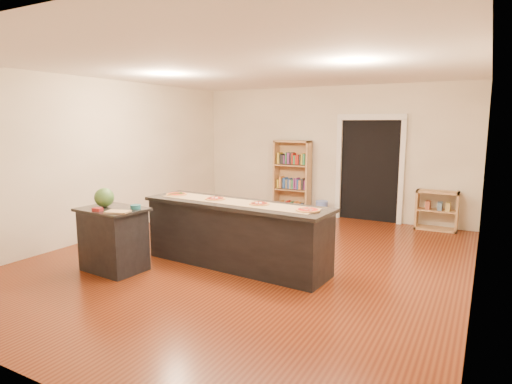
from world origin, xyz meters
The scene contains 16 objects.
room centered at (0.00, 0.00, 1.40)m, with size 6.00×7.00×2.80m.
doorway centered at (0.90, 3.46, 1.20)m, with size 1.40×0.09×2.21m.
kitchen_island centered at (-0.03, -0.34, 0.47)m, with size 2.81×0.76×0.93m.
side_counter centered at (-1.42, -1.31, 0.44)m, with size 0.89×0.65×0.88m.
bookshelf centered at (-0.78, 3.30, 0.82)m, with size 0.82×0.29×1.65m, color tan.
low_shelf centered at (2.26, 3.29, 0.38)m, with size 0.76×0.32×0.76m, color tan.
waste_bin centered at (-0.03, 3.20, 0.19)m, with size 0.26×0.26×0.38m, color #6787E6.
kraft_paper centered at (-0.03, -0.33, 0.93)m, with size 2.44×0.44×0.00m, color #9C7A51.
watermelon centered at (-1.58, -1.30, 1.01)m, with size 0.27×0.27×0.27m, color #144214.
cutting_board centered at (-1.14, -1.48, 0.89)m, with size 0.30×0.20×0.02m, color tan.
package_red centered at (-1.44, -1.54, 0.90)m, with size 0.12×0.09×0.04m, color maroon.
package_teal centered at (-1.11, -1.18, 0.91)m, with size 0.14×0.14×0.05m, color #195966.
pizza_a centered at (-1.15, -0.25, 0.94)m, with size 0.31×0.31×0.02m.
pizza_b centered at (-0.41, -0.30, 0.94)m, with size 0.29×0.29×0.02m.
pizza_c centered at (0.34, -0.33, 0.94)m, with size 0.28×0.28×0.02m.
pizza_d centered at (1.09, -0.41, 0.94)m, with size 0.31×0.31×0.02m.
Camera 1 is at (3.05, -5.40, 2.04)m, focal length 30.00 mm.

